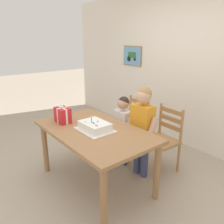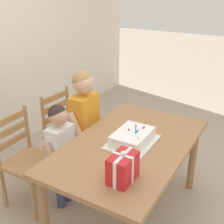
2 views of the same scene
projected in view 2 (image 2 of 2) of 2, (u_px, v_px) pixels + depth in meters
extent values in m
plane|color=tan|center=(128.00, 214.00, 2.79)|extent=(20.00, 20.00, 0.00)
cube|color=#9E7047|center=(130.00, 146.00, 2.49)|extent=(1.51, 0.91, 0.04)
cylinder|color=#9E7047|center=(193.00, 158.00, 3.01)|extent=(0.07, 0.07, 0.71)
cylinder|color=#9E7047|center=(44.00, 215.00, 2.29)|extent=(0.07, 0.07, 0.71)
cylinder|color=#9E7047|center=(127.00, 139.00, 3.35)|extent=(0.07, 0.07, 0.71)
cube|color=white|center=(132.00, 142.00, 2.49)|extent=(0.44, 0.34, 0.01)
cube|color=white|center=(132.00, 137.00, 2.47)|extent=(0.36, 0.26, 0.09)
cylinder|color=#33ADE5|center=(136.00, 130.00, 2.41)|extent=(0.01, 0.01, 0.07)
sphere|color=yellow|center=(136.00, 125.00, 2.39)|extent=(0.02, 0.02, 0.02)
sphere|color=purple|center=(143.00, 128.00, 2.50)|extent=(0.02, 0.02, 0.02)
sphere|color=orange|center=(138.00, 137.00, 2.35)|extent=(0.01, 0.01, 0.01)
sphere|color=red|center=(144.00, 126.00, 2.53)|extent=(0.01, 0.01, 0.01)
sphere|color=red|center=(129.00, 130.00, 2.47)|extent=(0.02, 0.02, 0.02)
sphere|color=blue|center=(137.00, 131.00, 2.45)|extent=(0.02, 0.02, 0.02)
sphere|color=yellow|center=(139.00, 130.00, 2.47)|extent=(0.01, 0.01, 0.01)
cube|color=red|center=(123.00, 168.00, 2.00)|extent=(0.22, 0.14, 0.19)
cube|color=white|center=(123.00, 168.00, 2.00)|extent=(0.23, 0.02, 0.20)
cube|color=white|center=(123.00, 168.00, 2.00)|extent=(0.02, 0.15, 0.20)
sphere|color=white|center=(123.00, 153.00, 1.95)|extent=(0.04, 0.04, 0.04)
cube|color=#A87A4C|center=(31.00, 163.00, 2.77)|extent=(0.42, 0.42, 0.04)
cylinder|color=#A87A4C|center=(61.00, 179.00, 2.93)|extent=(0.04, 0.04, 0.43)
cylinder|color=#A87A4C|center=(34.00, 202.00, 2.63)|extent=(0.04, 0.04, 0.43)
cylinder|color=#A87A4C|center=(32.00, 168.00, 3.10)|extent=(0.04, 0.04, 0.43)
cylinder|color=#A87A4C|center=(4.00, 188.00, 2.80)|extent=(0.04, 0.04, 0.43)
cylinder|color=#A87A4C|center=(27.00, 126.00, 2.90)|extent=(0.04, 0.04, 0.45)
cube|color=#A87A4C|center=(13.00, 141.00, 2.78)|extent=(0.36, 0.03, 0.06)
cube|color=#A87A4C|center=(11.00, 130.00, 2.73)|extent=(0.36, 0.03, 0.06)
cube|color=#A87A4C|center=(10.00, 119.00, 2.69)|extent=(0.36, 0.03, 0.06)
cube|color=#A87A4C|center=(71.00, 135.00, 3.24)|extent=(0.44, 0.44, 0.04)
cylinder|color=#A87A4C|center=(96.00, 151.00, 3.39)|extent=(0.04, 0.04, 0.43)
cylinder|color=#A87A4C|center=(74.00, 168.00, 3.10)|extent=(0.04, 0.04, 0.43)
cylinder|color=#A87A4C|center=(70.00, 142.00, 3.58)|extent=(0.04, 0.04, 0.43)
cylinder|color=#A87A4C|center=(47.00, 156.00, 3.29)|extent=(0.04, 0.04, 0.43)
cylinder|color=#A87A4C|center=(68.00, 105.00, 3.38)|extent=(0.04, 0.04, 0.45)
cylinder|color=#A87A4C|center=(43.00, 117.00, 3.10)|extent=(0.04, 0.04, 0.45)
cube|color=#A87A4C|center=(57.00, 116.00, 3.27)|extent=(0.36, 0.05, 0.06)
cube|color=#A87A4C|center=(56.00, 107.00, 3.22)|extent=(0.36, 0.05, 0.06)
cube|color=#A87A4C|center=(55.00, 97.00, 3.17)|extent=(0.36, 0.05, 0.06)
cylinder|color=#38426B|center=(90.00, 160.00, 3.19)|extent=(0.10, 0.10, 0.46)
cylinder|color=#38426B|center=(83.00, 167.00, 3.09)|extent=(0.10, 0.10, 0.46)
cube|color=orange|center=(85.00, 121.00, 2.93)|extent=(0.29, 0.19, 0.53)
cylinder|color=tan|center=(97.00, 116.00, 3.07)|extent=(0.08, 0.22, 0.35)
cylinder|color=tan|center=(77.00, 131.00, 2.78)|extent=(0.08, 0.22, 0.35)
sphere|color=tan|center=(83.00, 83.00, 2.78)|extent=(0.20, 0.20, 0.20)
sphere|color=#A87F4C|center=(82.00, 81.00, 2.77)|extent=(0.19, 0.19, 0.19)
cylinder|color=#38426B|center=(68.00, 183.00, 2.90)|extent=(0.08, 0.08, 0.39)
cylinder|color=#38426B|center=(60.00, 189.00, 2.81)|extent=(0.08, 0.08, 0.39)
cube|color=white|center=(61.00, 149.00, 2.69)|extent=(0.24, 0.15, 0.44)
cylinder|color=tan|center=(74.00, 144.00, 2.80)|extent=(0.07, 0.18, 0.29)
cylinder|color=tan|center=(52.00, 159.00, 2.56)|extent=(0.07, 0.18, 0.29)
sphere|color=tan|center=(58.00, 116.00, 2.55)|extent=(0.17, 0.17, 0.17)
sphere|color=#2D231E|center=(57.00, 114.00, 2.55)|extent=(0.16, 0.16, 0.16)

